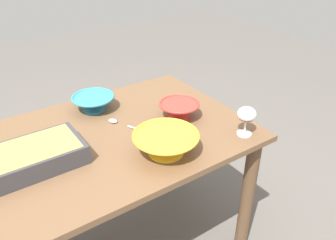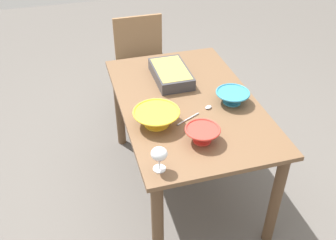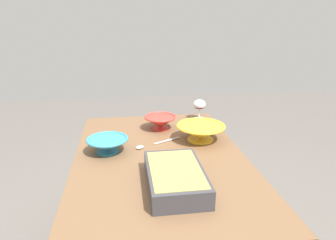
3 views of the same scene
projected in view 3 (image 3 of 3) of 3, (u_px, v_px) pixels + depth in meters
The scene contains 7 objects.
dining_table at pixel (161, 178), 1.55m from camera, with size 1.30×0.83×0.72m.
wine_glass at pixel (199, 105), 2.03m from camera, with size 0.08×0.08×0.13m.
casserole_dish at pixel (175, 177), 1.24m from camera, with size 0.37×0.22×0.08m.
mixing_bowl at pixel (160, 122), 1.87m from camera, with size 0.19×0.19×0.08m.
small_bowl at pixel (201, 132), 1.70m from camera, with size 0.27×0.27×0.09m.
serving_bowl at pixel (108, 144), 1.55m from camera, with size 0.21×0.21×0.08m.
serving_spoon at pixel (150, 145), 1.64m from camera, with size 0.14×0.26×0.01m.
Camera 3 is at (-1.37, 0.16, 1.38)m, focal length 33.26 mm.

